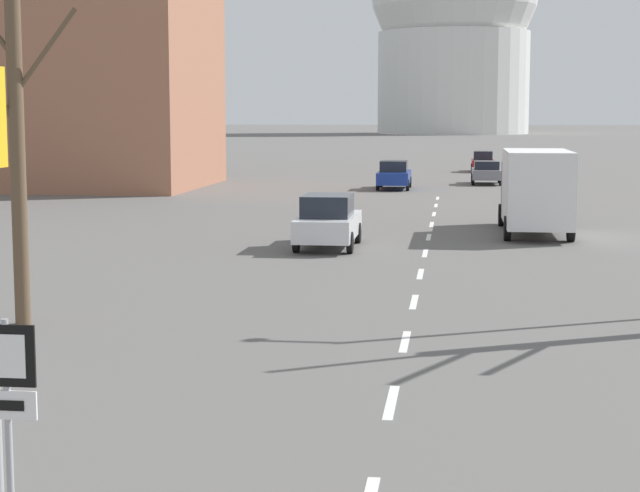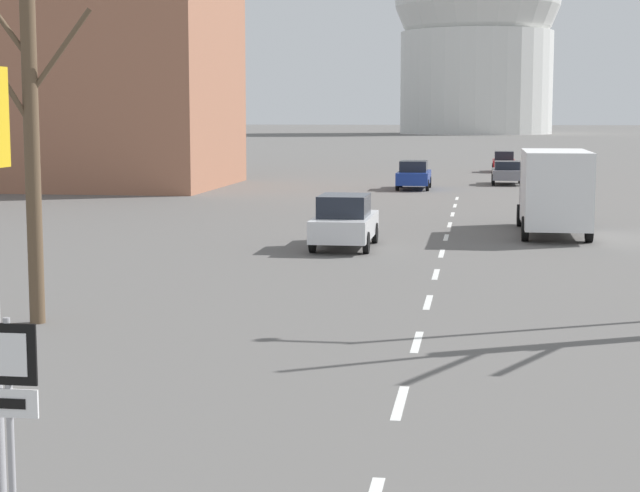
{
  "view_description": "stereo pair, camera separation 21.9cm",
  "coord_description": "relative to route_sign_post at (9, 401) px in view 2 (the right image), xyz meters",
  "views": [
    {
      "loc": [
        0.95,
        -4.3,
        4.5
      ],
      "look_at": [
        -0.32,
        5.65,
        3.24
      ],
      "focal_mm": 60.0,
      "sensor_mm": 36.0,
      "label": 1
    },
    {
      "loc": [
        1.17,
        -4.27,
        4.5
      ],
      "look_at": [
        -0.32,
        5.65,
        3.24
      ],
      "focal_mm": 60.0,
      "sensor_mm": 36.0,
      "label": 2
    }
  ],
  "objects": [
    {
      "name": "lane_stripe_2",
      "position": [
        3.27,
        6.82,
        -1.74
      ],
      "size": [
        0.16,
        2.0,
        0.01
      ],
      "primitive_type": "cube",
      "color": "silver",
      "rests_on": "ground_plane"
    },
    {
      "name": "lane_stripe_3",
      "position": [
        3.27,
        11.32,
        -1.74
      ],
      "size": [
        0.16,
        2.0,
        0.01
      ],
      "primitive_type": "cube",
      "color": "silver",
      "rests_on": "ground_plane"
    },
    {
      "name": "lane_stripe_4",
      "position": [
        3.27,
        15.82,
        -1.74
      ],
      "size": [
        0.16,
        2.0,
        0.01
      ],
      "primitive_type": "cube",
      "color": "silver",
      "rests_on": "ground_plane"
    },
    {
      "name": "lane_stripe_5",
      "position": [
        3.27,
        20.32,
        -1.74
      ],
      "size": [
        0.16,
        2.0,
        0.01
      ],
      "primitive_type": "cube",
      "color": "silver",
      "rests_on": "ground_plane"
    },
    {
      "name": "lane_stripe_6",
      "position": [
        3.27,
        24.82,
        -1.74
      ],
      "size": [
        0.16,
        2.0,
        0.01
      ],
      "primitive_type": "cube",
      "color": "silver",
      "rests_on": "ground_plane"
    },
    {
      "name": "lane_stripe_7",
      "position": [
        3.27,
        29.32,
        -1.74
      ],
      "size": [
        0.16,
        2.0,
        0.01
      ],
      "primitive_type": "cube",
      "color": "silver",
      "rests_on": "ground_plane"
    },
    {
      "name": "lane_stripe_8",
      "position": [
        3.27,
        33.82,
        -1.74
      ],
      "size": [
        0.16,
        2.0,
        0.01
      ],
      "primitive_type": "cube",
      "color": "silver",
      "rests_on": "ground_plane"
    },
    {
      "name": "lane_stripe_9",
      "position": [
        3.27,
        38.32,
        -1.74
      ],
      "size": [
        0.16,
        2.0,
        0.01
      ],
      "primitive_type": "cube",
      "color": "silver",
      "rests_on": "ground_plane"
    },
    {
      "name": "lane_stripe_10",
      "position": [
        3.27,
        42.82,
        -1.74
      ],
      "size": [
        0.16,
        2.0,
        0.01
      ],
      "primitive_type": "cube",
      "color": "silver",
      "rests_on": "ground_plane"
    },
    {
      "name": "lane_stripe_11",
      "position": [
        3.27,
        47.32,
        -1.74
      ],
      "size": [
        0.16,
        2.0,
        0.01
      ],
      "primitive_type": "cube",
      "color": "silver",
      "rests_on": "ground_plane"
    },
    {
      "name": "route_sign_post",
      "position": [
        0.0,
        0.0,
        0.0
      ],
      "size": [
        0.6,
        0.08,
        2.56
      ],
      "color": "#9E9EA3",
      "rests_on": "ground_plane"
    },
    {
      "name": "sedan_near_left",
      "position": [
        0.58,
        53.87,
        -0.89
      ],
      "size": [
        1.92,
        4.52,
        1.69
      ],
      "color": "navy",
      "rests_on": "ground_plane"
    },
    {
      "name": "sedan_near_right",
      "position": [
        -0.01,
        25.81,
        -0.85
      ],
      "size": [
        1.93,
        4.54,
        1.8
      ],
      "color": "silver",
      "rests_on": "ground_plane"
    },
    {
      "name": "sedan_mid_centre",
      "position": [
        6.13,
        59.02,
        -0.97
      ],
      "size": [
        1.89,
        4.06,
        1.48
      ],
      "color": "slate",
      "rests_on": "ground_plane"
    },
    {
      "name": "sedan_far_left",
      "position": [
        6.24,
        73.57,
        -0.96
      ],
      "size": [
        1.74,
        4.04,
        1.59
      ],
      "color": "maroon",
      "rests_on": "ground_plane"
    },
    {
      "name": "delivery_truck",
      "position": [
        7.15,
        30.84,
        -0.05
      ],
      "size": [
        2.44,
        7.2,
        3.14
      ],
      "color": "#333842",
      "rests_on": "ground_plane"
    },
    {
      "name": "bare_tree_left_near",
      "position": [
        -4.96,
        12.02,
        2.01
      ],
      "size": [
        2.69,
        1.37,
        7.48
      ],
      "color": "brown",
      "rests_on": "ground_plane"
    },
    {
      "name": "capitol_dome",
      "position": [
        3.27,
        225.76,
        23.14
      ],
      "size": [
        36.18,
        36.18,
        51.1
      ],
      "color": "silver",
      "rests_on": "ground_plane"
    }
  ]
}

